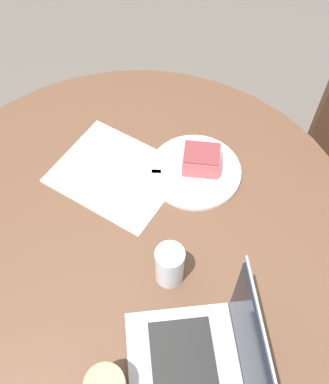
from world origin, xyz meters
name	(u,v)px	position (x,y,z in m)	size (l,w,h in m)	color
ground_plane	(143,323)	(0.00, 0.00, 0.00)	(12.00, 12.00, 0.00)	#4C4742
dining_table	(134,254)	(0.00, 0.00, 0.61)	(1.19, 1.19, 0.74)	#4C3323
paper_document	(116,174)	(0.09, -0.16, 0.74)	(0.38, 0.34, 0.00)	white
plate	(195,171)	(-0.12, -0.22, 0.75)	(0.25, 0.25, 0.01)	silver
cake_slice	(201,160)	(-0.13, -0.23, 0.78)	(0.11, 0.09, 0.06)	#B74C51
fork	(176,172)	(-0.07, -0.19, 0.76)	(0.17, 0.05, 0.00)	silver
water_glass	(170,265)	(-0.12, 0.09, 0.80)	(0.07, 0.07, 0.12)	silver
laptop	(203,373)	(-0.24, 0.30, 0.79)	(0.33, 0.36, 0.26)	gray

